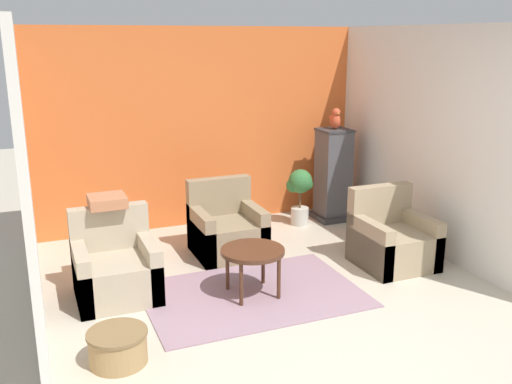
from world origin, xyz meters
The scene contains 14 objects.
ground_plane centered at (0.00, 0.00, 0.00)m, with size 20.00×20.00×0.00m, color beige.
wall_back_accent centered at (0.00, 3.61, 1.24)m, with size 4.23×0.06×2.47m.
wall_left centered at (-2.08, 1.79, 1.24)m, with size 0.06×3.58×2.47m.
wall_right centered at (2.08, 1.79, 1.24)m, with size 0.06×3.58×2.47m.
area_rug centered at (-0.22, 1.33, 0.01)m, with size 2.00×1.37×0.01m.
coffee_table centered at (-0.22, 1.33, 0.41)m, with size 0.59×0.59×0.46m.
armchair_left centered at (-1.41, 1.79, 0.26)m, with size 0.73×0.72×0.81m.
armchair_right centered at (1.42, 1.47, 0.26)m, with size 0.73×0.72×0.81m.
armchair_middle centered at (-0.09, 2.44, 0.26)m, with size 0.73×0.72×0.81m.
birdcage centered at (1.63, 3.10, 0.58)m, with size 0.48×0.48×1.20m.
parrot centered at (1.63, 3.10, 1.33)m, with size 0.13×0.23×0.27m.
potted_plant centered at (1.11, 3.04, 0.46)m, with size 0.33×0.30×0.73m.
wicker_basket centered at (-1.58, 0.64, 0.14)m, with size 0.45×0.45×0.25m.
throw_pillow centered at (-1.41, 2.04, 0.86)m, with size 0.34×0.34×0.10m.
Camera 1 is at (-2.05, -3.23, 2.35)m, focal length 40.00 mm.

